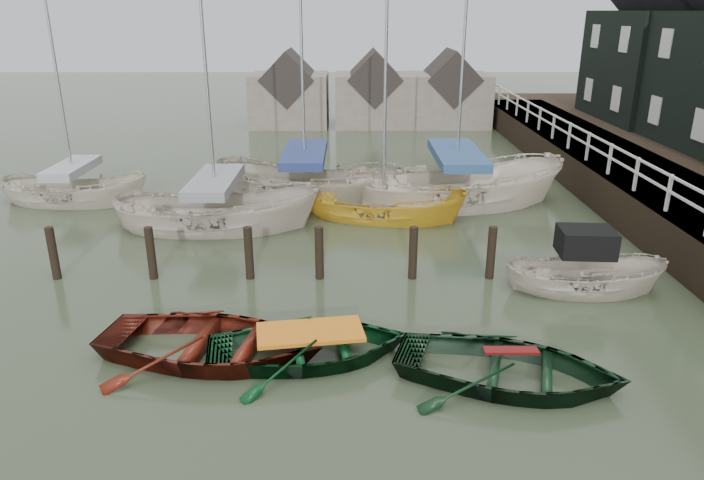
{
  "coord_description": "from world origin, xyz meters",
  "views": [
    {
      "loc": [
        -0.41,
        -11.91,
        6.55
      ],
      "look_at": [
        -0.37,
        2.06,
        1.4
      ],
      "focal_mm": 32.0,
      "sensor_mm": 36.0,
      "label": 1
    }
  ],
  "objects_px": {
    "rowboat_dkgreen": "(508,382)",
    "sailboat_d": "(455,203)",
    "rowboat_green": "(311,358)",
    "sailboat_e": "(77,200)",
    "rowboat_red": "(213,357)",
    "motorboat": "(583,287)",
    "sailboat_b": "(306,198)",
    "sailboat_a": "(218,226)",
    "sailboat_c": "(383,217)"
  },
  "relations": [
    {
      "from": "rowboat_dkgreen",
      "to": "sailboat_d",
      "type": "xyz_separation_m",
      "value": [
        0.79,
        11.41,
        0.06
      ]
    },
    {
      "from": "rowboat_green",
      "to": "sailboat_e",
      "type": "xyz_separation_m",
      "value": [
        -9.09,
        10.79,
        0.07
      ]
    },
    {
      "from": "rowboat_green",
      "to": "sailboat_e",
      "type": "bearing_deg",
      "value": 31.12
    },
    {
      "from": "rowboat_red",
      "to": "motorboat",
      "type": "distance_m",
      "value": 9.06
    },
    {
      "from": "motorboat",
      "to": "rowboat_red",
      "type": "bearing_deg",
      "value": 114.16
    },
    {
      "from": "rowboat_red",
      "to": "sailboat_b",
      "type": "bearing_deg",
      "value": 4.06
    },
    {
      "from": "rowboat_green",
      "to": "motorboat",
      "type": "distance_m",
      "value": 7.25
    },
    {
      "from": "rowboat_green",
      "to": "rowboat_dkgreen",
      "type": "height_order",
      "value": "rowboat_dkgreen"
    },
    {
      "from": "rowboat_red",
      "to": "sailboat_a",
      "type": "bearing_deg",
      "value": 20.36
    },
    {
      "from": "motorboat",
      "to": "sailboat_c",
      "type": "bearing_deg",
      "value": 42.75
    },
    {
      "from": "sailboat_d",
      "to": "rowboat_green",
      "type": "bearing_deg",
      "value": 148.61
    },
    {
      "from": "rowboat_red",
      "to": "sailboat_c",
      "type": "relative_size",
      "value": 0.41
    },
    {
      "from": "sailboat_b",
      "to": "sailboat_e",
      "type": "xyz_separation_m",
      "value": [
        -8.25,
        -0.28,
        0.01
      ]
    },
    {
      "from": "sailboat_b",
      "to": "sailboat_d",
      "type": "height_order",
      "value": "sailboat_b"
    },
    {
      "from": "sailboat_b",
      "to": "rowboat_green",
      "type": "bearing_deg",
      "value": -154.55
    },
    {
      "from": "rowboat_dkgreen",
      "to": "sailboat_b",
      "type": "bearing_deg",
      "value": 37.68
    },
    {
      "from": "rowboat_green",
      "to": "sailboat_a",
      "type": "xyz_separation_m",
      "value": [
        -3.44,
        7.99,
        0.06
      ]
    },
    {
      "from": "rowboat_red",
      "to": "sailboat_b",
      "type": "relative_size",
      "value": 0.36
    },
    {
      "from": "sailboat_d",
      "to": "motorboat",
      "type": "bearing_deg",
      "value": -172.91
    },
    {
      "from": "rowboat_dkgreen",
      "to": "sailboat_b",
      "type": "height_order",
      "value": "sailboat_b"
    },
    {
      "from": "sailboat_a",
      "to": "sailboat_e",
      "type": "relative_size",
      "value": 1.11
    },
    {
      "from": "rowboat_dkgreen",
      "to": "motorboat",
      "type": "relative_size",
      "value": 1.07
    },
    {
      "from": "rowboat_red",
      "to": "motorboat",
      "type": "relative_size",
      "value": 1.15
    },
    {
      "from": "sailboat_b",
      "to": "sailboat_e",
      "type": "relative_size",
      "value": 1.24
    },
    {
      "from": "sailboat_a",
      "to": "sailboat_b",
      "type": "distance_m",
      "value": 4.03
    },
    {
      "from": "sailboat_c",
      "to": "rowboat_dkgreen",
      "type": "bearing_deg",
      "value": -155.22
    },
    {
      "from": "rowboat_red",
      "to": "sailboat_b",
      "type": "height_order",
      "value": "sailboat_b"
    },
    {
      "from": "rowboat_red",
      "to": "rowboat_dkgreen",
      "type": "height_order",
      "value": "rowboat_red"
    },
    {
      "from": "motorboat",
      "to": "sailboat_b",
      "type": "bearing_deg",
      "value": 47.01
    },
    {
      "from": "rowboat_red",
      "to": "sailboat_a",
      "type": "distance_m",
      "value": 8.09
    },
    {
      "from": "rowboat_green",
      "to": "sailboat_b",
      "type": "height_order",
      "value": "sailboat_b"
    },
    {
      "from": "rowboat_dkgreen",
      "to": "rowboat_red",
      "type": "bearing_deg",
      "value": 97.65
    },
    {
      "from": "rowboat_red",
      "to": "sailboat_e",
      "type": "bearing_deg",
      "value": 43.4
    },
    {
      "from": "rowboat_red",
      "to": "sailboat_e",
      "type": "xyz_separation_m",
      "value": [
        -7.12,
        10.76,
        0.07
      ]
    },
    {
      "from": "sailboat_c",
      "to": "sailboat_e",
      "type": "bearing_deg",
      "value": 94.58
    },
    {
      "from": "rowboat_dkgreen",
      "to": "motorboat",
      "type": "xyz_separation_m",
      "value": [
        2.8,
        4.02,
        0.11
      ]
    },
    {
      "from": "rowboat_red",
      "to": "sailboat_c",
      "type": "distance_m",
      "value": 9.71
    },
    {
      "from": "rowboat_dkgreen",
      "to": "sailboat_b",
      "type": "distance_m",
      "value": 12.79
    },
    {
      "from": "rowboat_red",
      "to": "rowboat_dkgreen",
      "type": "distance_m",
      "value": 5.78
    },
    {
      "from": "sailboat_c",
      "to": "rowboat_red",
      "type": "bearing_deg",
      "value": 170.71
    },
    {
      "from": "sailboat_a",
      "to": "sailboat_d",
      "type": "xyz_separation_m",
      "value": [
        7.96,
        2.54,
        -0.01
      ]
    },
    {
      "from": "motorboat",
      "to": "sailboat_c",
      "type": "relative_size",
      "value": 0.35
    },
    {
      "from": "rowboat_red",
      "to": "sailboat_c",
      "type": "bearing_deg",
      "value": -13.5
    },
    {
      "from": "motorboat",
      "to": "sailboat_e",
      "type": "relative_size",
      "value": 0.39
    },
    {
      "from": "sailboat_c",
      "to": "sailboat_d",
      "type": "bearing_deg",
      "value": -44.92
    },
    {
      "from": "rowboat_red",
      "to": "sailboat_d",
      "type": "height_order",
      "value": "sailboat_d"
    },
    {
      "from": "motorboat",
      "to": "sailboat_c",
      "type": "xyz_separation_m",
      "value": [
        -4.65,
        5.8,
        -0.09
      ]
    },
    {
      "from": "rowboat_dkgreen",
      "to": "sailboat_c",
      "type": "bearing_deg",
      "value": 27.37
    },
    {
      "from": "sailboat_d",
      "to": "sailboat_e",
      "type": "xyz_separation_m",
      "value": [
        -13.61,
        0.26,
        0.01
      ]
    },
    {
      "from": "motorboat",
      "to": "sailboat_b",
      "type": "height_order",
      "value": "sailboat_b"
    }
  ]
}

